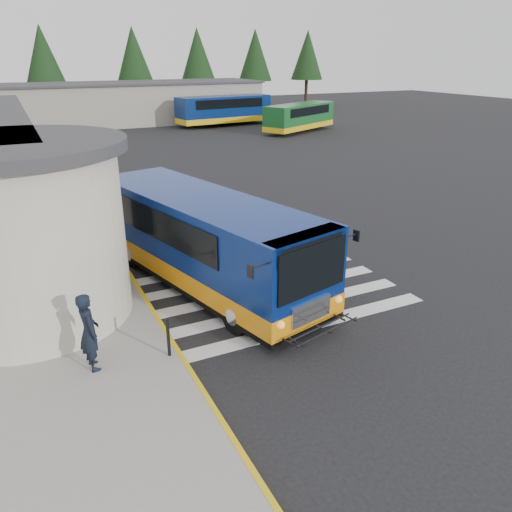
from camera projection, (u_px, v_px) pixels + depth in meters
name	position (u px, v px, depth m)	size (l,w,h in m)	color
ground	(267.00, 279.00, 16.49)	(140.00, 140.00, 0.00)	black
curb_strip	(118.00, 256.00, 18.14)	(0.12, 34.00, 0.16)	gold
crosswalk	(265.00, 291.00, 15.62)	(8.00, 5.35, 0.01)	silver
depot_building	(137.00, 103.00, 53.09)	(26.40, 8.40, 4.20)	gray
tree_line	(119.00, 55.00, 58.11)	(58.40, 4.40, 10.00)	black
transit_bus	(204.00, 243.00, 15.70)	(5.33, 10.45, 2.86)	navy
pedestrian_a	(89.00, 332.00, 11.25)	(0.69, 0.45, 1.89)	black
pedestrian_b	(64.00, 317.00, 12.29)	(0.73, 0.57, 1.50)	black
bollard	(168.00, 337.00, 11.86)	(0.08, 0.08, 1.00)	black
far_bus_a	(224.00, 109.00, 51.33)	(10.09, 3.82, 2.54)	#071E56
far_bus_b	(300.00, 116.00, 47.21)	(8.79, 5.94, 2.22)	#165523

